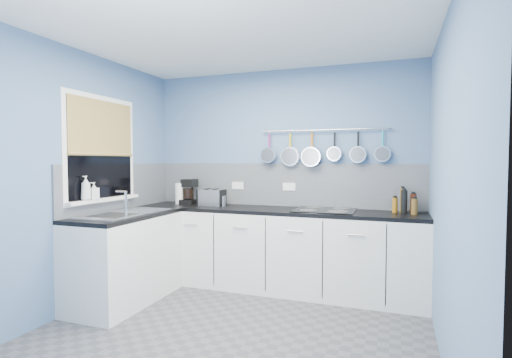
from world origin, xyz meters
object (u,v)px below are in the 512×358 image
Objects in this scene: soap_bottle_a at (86,188)px; coffee_maker at (189,192)px; paper_towel at (180,194)px; canister at (222,201)px; hob at (325,210)px; soap_bottle_b at (94,191)px; toaster at (211,198)px.

soap_bottle_a reaches higher than coffee_maker.
paper_towel reaches higher than canister.
canister reaches higher than hob.
paper_towel reaches higher than hob.
coffee_maker is 0.48× the size of hob.
canister is (0.88, 1.10, -0.18)m from soap_bottle_b.
soap_bottle_b is at bearing -121.13° from toaster.
soap_bottle_b is (0.00, 0.10, -0.03)m from soap_bottle_a.
soap_bottle_b reaches higher than hob.
toaster is at bearing 179.57° from hob.
hob is at bearing -3.09° from coffee_maker.
soap_bottle_a reaches higher than hob.
hob is (1.69, -0.06, -0.15)m from coffee_maker.
coffee_maker is at bearing 70.63° from soap_bottle_b.
toaster is at bearing -179.46° from canister.
paper_towel is 0.40× the size of hob.
coffee_maker is 1.03× the size of toaster.
canister is at bearing 3.30° from toaster.
canister is at bearing 51.39° from soap_bottle_b.
soap_bottle_b is 1.17m from paper_towel.
canister is (0.14, 0.00, -0.04)m from toaster.
soap_bottle_b is 2.37m from hob.
soap_bottle_b reaches higher than coffee_maker.
soap_bottle_a is 1.27m from paper_towel.
paper_towel is 1.81m from hob.
soap_bottle_b is 0.27× the size of hob.
coffee_maker is at bearing 174.00° from toaster.
coffee_maker is (0.41, 1.26, -0.12)m from soap_bottle_a.
paper_towel is 0.45m from toaster.
canister is 0.19× the size of hob.
coffee_maker is 0.49m from canister.
hob is at bearing 29.71° from soap_bottle_a.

